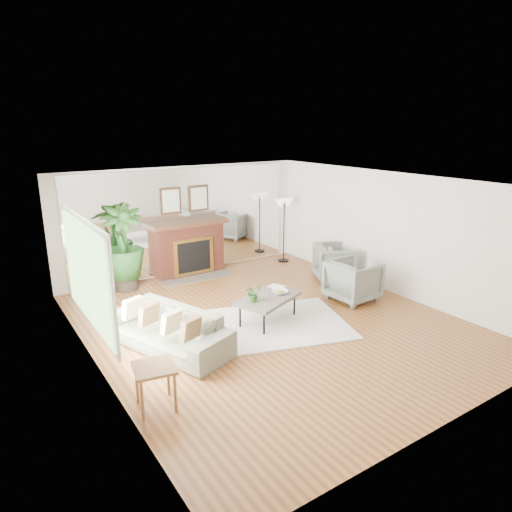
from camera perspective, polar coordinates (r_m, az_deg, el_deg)
ground at (r=8.25m, az=1.81°, el=-8.28°), size 7.00×7.00×0.00m
wall_left at (r=6.64m, az=-19.75°, el=-3.88°), size 0.02×7.00×2.50m
wall_right at (r=9.80m, az=16.33°, el=2.77°), size 0.02×7.00×2.50m
wall_back at (r=10.77m, az=-8.92°, el=4.41°), size 6.00×0.02×2.50m
mirror_panel at (r=10.75m, az=-8.87°, el=4.39°), size 5.40×0.04×2.40m
window_panel at (r=6.98m, az=-20.40°, el=-2.09°), size 0.04×2.40×1.50m
fireplace at (r=10.70m, az=-8.26°, el=1.11°), size 1.85×0.83×2.05m
area_rug at (r=8.12m, az=1.81°, el=-8.59°), size 3.08×2.60×0.03m
coffee_table at (r=8.10m, az=1.53°, el=-5.39°), size 1.37×1.09×0.48m
sofa at (r=7.38m, az=-11.10°, el=-8.99°), size 1.56×2.33×0.63m
armchair_back at (r=10.50m, az=9.84°, el=-0.73°), size 1.19×1.18×0.80m
armchair_front at (r=9.32m, az=12.05°, el=-3.01°), size 0.94×0.91×0.82m
side_table at (r=5.92m, az=-12.56°, el=-14.07°), size 0.58×0.58×0.57m
potted_ficus at (r=9.93m, az=-16.30°, el=1.26°), size 0.99×0.99×1.81m
floor_lamp at (r=11.48m, az=3.54°, el=5.95°), size 0.53×0.29×1.62m
tabletop_plant at (r=7.83m, az=-0.36°, el=-4.64°), size 0.32×0.29×0.31m
fruit_bowl at (r=8.22m, az=2.99°, el=-4.52°), size 0.32×0.32×0.07m
book at (r=8.46m, az=2.23°, el=-4.05°), size 0.30×0.34×0.02m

